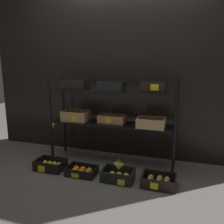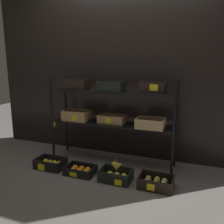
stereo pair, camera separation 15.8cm
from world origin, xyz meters
name	(u,v)px [view 1 (the left image)]	position (x,y,z in m)	size (l,w,h in m)	color
ground_plane	(112,162)	(0.00, 0.00, 0.00)	(10.00, 10.00, 0.00)	#605B56
storefront_wall	(120,74)	(0.00, 0.38, 1.18)	(4.02, 0.12, 2.36)	black
display_rack	(111,108)	(0.00, -0.01, 0.76)	(1.73, 0.39, 1.14)	black
crate_ground_lemon	(51,165)	(-0.68, -0.44, 0.05)	(0.37, 0.25, 0.13)	black
crate_ground_orange	(82,171)	(-0.24, -0.46, 0.04)	(0.36, 0.25, 0.10)	black
crate_ground_apple_gold	(118,176)	(0.22, -0.46, 0.05)	(0.36, 0.25, 0.13)	black
crate_ground_pear	(159,182)	(0.68, -0.45, 0.05)	(0.37, 0.26, 0.13)	black
banana_bunch_loose	(119,165)	(0.23, -0.47, 0.19)	(0.14, 0.04, 0.13)	brown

